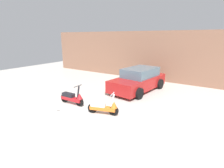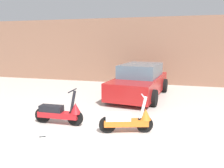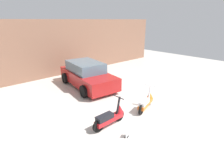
% 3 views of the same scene
% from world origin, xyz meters
% --- Properties ---
extents(ground_plane, '(28.00, 28.00, 0.00)m').
position_xyz_m(ground_plane, '(0.00, 0.00, 0.00)').
color(ground_plane, beige).
extents(wall_back, '(19.60, 0.12, 3.74)m').
position_xyz_m(wall_back, '(0.00, 8.33, 1.87)').
color(wall_back, '#845B47').
rests_on(wall_back, ground_plane).
extents(scooter_front_left, '(1.50, 0.54, 1.04)m').
position_xyz_m(scooter_front_left, '(-1.10, 1.17, 0.37)').
color(scooter_front_left, black).
rests_on(scooter_front_left, ground_plane).
extents(scooter_front_right, '(1.39, 0.68, 1.00)m').
position_xyz_m(scooter_front_right, '(0.90, 1.10, 0.35)').
color(scooter_front_right, black).
rests_on(scooter_front_right, ground_plane).
extents(car_rear_left, '(2.40, 4.36, 1.42)m').
position_xyz_m(car_rear_left, '(0.62, 5.20, 0.68)').
color(car_rear_left, maroon).
rests_on(car_rear_left, ground_plane).
extents(placard_near_left_scooter, '(0.20, 0.18, 0.26)m').
position_xyz_m(placard_near_left_scooter, '(-1.15, 0.29, 0.11)').
color(placard_near_left_scooter, black).
rests_on(placard_near_left_scooter, ground_plane).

